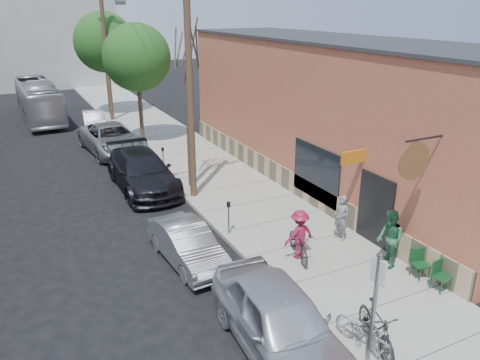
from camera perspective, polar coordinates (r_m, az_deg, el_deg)
name	(u,v)px	position (r m, az deg, el deg)	size (l,w,h in m)	color
ground	(188,276)	(14.94, -6.33, -11.58)	(120.00, 120.00, 0.00)	black
sidewalk	(190,158)	(25.69, -6.10, 2.62)	(4.50, 58.00, 0.15)	#A3A297
cafe_building	(332,113)	(21.96, 11.12, 8.01)	(6.60, 20.20, 6.61)	#AC593F
end_cap_building	(19,26)	(54.05, -25.35, 16.60)	(18.00, 8.00, 12.00)	#B3B2AE
sign_post	(375,300)	(11.00, 16.11, -13.91)	(0.07, 0.45, 2.80)	slate
parking_meter_near	(229,213)	(16.70, -1.40, -3.99)	(0.14, 0.14, 1.24)	slate
parking_meter_far	(163,156)	(23.35, -9.36, 2.96)	(0.14, 0.14, 1.24)	slate
utility_pole_near	(188,73)	(19.12, -6.38, 12.87)	(3.57, 0.28, 10.00)	#503A28
utility_pole_far	(105,45)	(34.77, -16.09, 15.50)	(1.80, 0.28, 10.00)	#503A28
tree_bare	(189,126)	(20.83, -6.23, 6.61)	(0.24, 0.24, 5.60)	#44392C
tree_leafy_mid	(137,58)	(28.18, -12.47, 14.36)	(3.86, 3.86, 6.92)	#44392C
tree_leafy_far	(104,42)	(36.97, -16.24, 15.83)	(4.37, 4.37, 7.45)	#44392C
patio_chair_a	(421,264)	(15.32, 21.17, -9.55)	(0.50, 0.50, 0.88)	#113F1D
patio_chair_b	(442,277)	(14.89, 23.38, -10.78)	(0.50, 0.50, 0.88)	#113F1D
patron_grey	(341,218)	(16.70, 12.26, -4.51)	(0.60, 0.39, 1.65)	gray
patron_green	(390,239)	(15.37, 17.78, -6.87)	(0.91, 0.71, 1.88)	#296843
cyclist	(299,234)	(15.30, 7.24, -6.58)	(1.07, 0.61, 1.66)	maroon
cyclist_bike	(299,244)	(15.46, 7.18, -7.70)	(0.65, 1.86, 0.98)	black
parked_bike_a	(376,328)	(12.07, 16.29, -16.90)	(0.55, 1.94, 1.16)	black
parked_bike_b	(364,332)	(12.07, 14.88, -17.49)	(0.60, 1.74, 0.91)	gray
car_0	(280,321)	(11.65, 4.91, -16.78)	(2.03, 5.04, 1.72)	silver
car_1	(187,244)	(15.39, -6.44, -7.78)	(1.37, 3.92, 1.29)	gray
car_2	(142,171)	(21.69, -11.82, 1.04)	(2.36, 5.80, 1.68)	black
car_3	(112,139)	(27.61, -15.31, 4.86)	(2.68, 5.82, 1.62)	#929499
car_4	(94,121)	(33.01, -17.34, 6.85)	(1.37, 3.93, 1.29)	#AAAAB2
bus	(39,101)	(37.67, -23.33, 8.87)	(2.34, 9.99, 2.78)	silver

